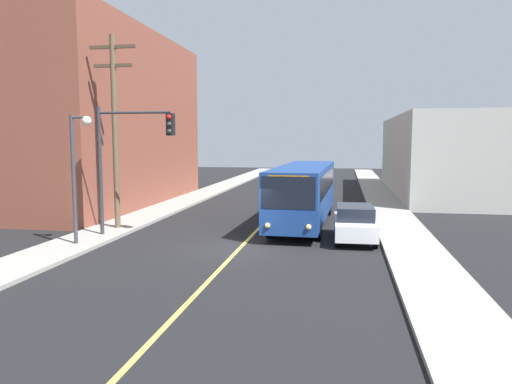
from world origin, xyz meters
name	(u,v)px	position (x,y,z in m)	size (l,w,h in m)	color
ground_plane	(240,249)	(0.00, 0.00, 0.00)	(120.00, 120.00, 0.00)	black
sidewalk_left	(162,210)	(-7.25, 10.00, 0.07)	(2.50, 90.00, 0.15)	gray
sidewalk_right	(392,216)	(7.25, 10.00, 0.07)	(2.50, 90.00, 0.15)	gray
lane_stripe_center	(282,203)	(0.00, 15.00, 0.01)	(0.16, 60.00, 0.01)	#D8CC4C
building_left_brick	(88,120)	(-13.49, 12.31, 5.99)	(10.00, 19.83, 11.99)	brown
building_right_warehouse	(467,156)	(14.49, 23.50, 3.27)	(12.00, 22.84, 6.55)	#B2B2A8
city_bus	(304,191)	(2.20, 6.69, 1.82)	(2.98, 12.22, 3.20)	navy
parked_car_white	(355,223)	(4.86, 2.51, 0.84)	(1.90, 4.44, 1.62)	silver
utility_pole_near	(115,123)	(-7.01, 3.05, 5.45)	(2.40, 0.28, 9.61)	brown
traffic_signal_left_corner	(130,146)	(-5.41, 1.29, 4.30)	(3.75, 0.48, 6.00)	#2D2D33
street_lamp_left	(78,160)	(-6.83, -0.87, 3.74)	(0.98, 0.40, 5.50)	#38383D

